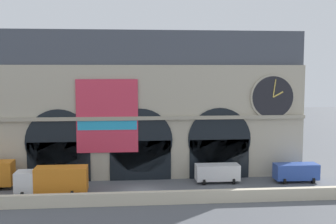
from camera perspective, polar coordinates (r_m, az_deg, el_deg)
The scene contains 6 objects.
ground_plane at distance 47.98m, azimuth -3.52°, elevation -10.59°, with size 200.00×200.00×0.00m, color #54565B.
quay_parapet_wall at distance 43.37m, azimuth -3.32°, elevation -11.49°, with size 90.00×0.70×1.29m, color beige.
station_building at distance 53.41m, azimuth -3.79°, elevation 0.69°, with size 41.03×4.73×18.24m.
box_truck_midwest at distance 47.48m, azimuth -15.20°, elevation -8.84°, with size 7.50×2.91×3.12m.
van_mideast at distance 51.48m, azimuth 6.65°, elevation -8.05°, with size 5.20×2.48×2.20m.
van_east at distance 53.75m, azimuth 16.82°, elevation -7.67°, with size 5.20×2.48×2.20m.
Camera 1 is at (-1.42, -46.02, 13.49)m, focal length 45.36 mm.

